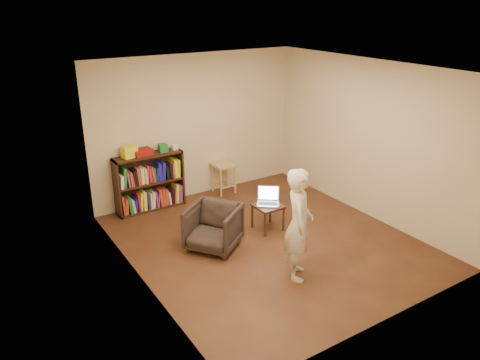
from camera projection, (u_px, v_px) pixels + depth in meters
floor at (268, 241)px, 7.15m from camera, size 4.50×4.50×0.00m
ceiling at (272, 69)px, 6.20m from camera, size 4.50×4.50×0.00m
wall_back at (197, 127)px, 8.44m from camera, size 4.00×0.00×4.00m
wall_left at (136, 190)px, 5.68m from camera, size 0.00×4.50×4.50m
wall_right at (368, 140)px, 7.68m from camera, size 0.00×4.50×4.50m
bookshelf at (150, 185)px, 8.12m from camera, size 1.20×0.30×1.00m
box_yellow at (129, 152)px, 7.74m from camera, size 0.26×0.21×0.20m
red_cloth at (142, 152)px, 7.86m from camera, size 0.34×0.27×0.11m
box_green at (163, 148)px, 8.02m from camera, size 0.16×0.16×0.14m
box_white at (175, 147)px, 8.16m from camera, size 0.10×0.10×0.08m
stool at (224, 169)px, 8.79m from camera, size 0.39×0.39×0.57m
armchair at (213, 227)px, 6.87m from camera, size 1.00×1.00×0.66m
side_table at (268, 209)px, 7.41m from camera, size 0.41×0.41×0.42m
laptop at (268, 200)px, 7.43m from camera, size 0.46×0.45×0.26m
person at (299, 224)px, 6.00m from camera, size 0.62×0.67×1.53m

